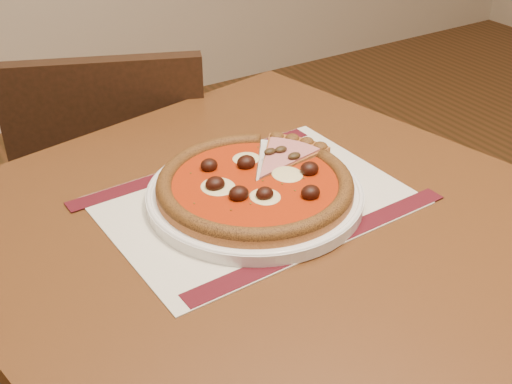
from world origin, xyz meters
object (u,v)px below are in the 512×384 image
(table, at_px, (263,271))
(chair_far, at_px, (119,193))
(pizza, at_px, (255,184))
(plate, at_px, (255,195))

(table, bearing_deg, chair_far, 91.30)
(table, xyz_separation_m, pizza, (0.01, 0.04, 0.13))
(table, distance_m, chair_far, 0.62)
(chair_far, xyz_separation_m, plate, (0.02, -0.56, 0.28))
(chair_far, height_order, pizza, chair_far)
(table, height_order, pizza, pizza)
(pizza, bearing_deg, chair_far, 92.40)
(chair_far, bearing_deg, plate, 114.91)
(pizza, bearing_deg, plate, 28.00)
(table, relative_size, chair_far, 1.12)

